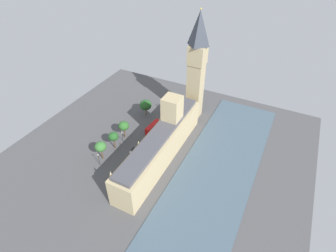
{
  "coord_description": "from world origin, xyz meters",
  "views": [
    {
      "loc": [
        -44.19,
        76.27,
        87.12
      ],
      "look_at": [
        1.0,
        -13.21,
        8.03
      ],
      "focal_mm": 28.44,
      "sensor_mm": 36.0,
      "label": 1
    }
  ],
  "objects_px": {
    "plane_tree_by_river_gate": "(124,126)",
    "street_lamp_trailing": "(98,157)",
    "double_decker_bus_corner": "(153,128)",
    "plane_tree_leading": "(113,137)",
    "plane_tree_kerbside": "(101,147)",
    "car_black_near_tower": "(122,170)",
    "parliament_building": "(162,142)",
    "pedestrian_opposite_hall": "(140,162)",
    "plane_tree_under_trees": "(146,105)",
    "car_dark_green_far_end": "(160,121)",
    "clock_tower": "(197,66)",
    "car_white_midblock": "(134,150)",
    "street_lamp_slot_10": "(122,135)"
  },
  "relations": [
    {
      "from": "parliament_building",
      "to": "car_white_midblock",
      "type": "distance_m",
      "value": 15.58
    },
    {
      "from": "pedestrian_opposite_hall",
      "to": "double_decker_bus_corner",
      "type": "bearing_deg",
      "value": 0.34
    },
    {
      "from": "plane_tree_by_river_gate",
      "to": "plane_tree_leading",
      "type": "bearing_deg",
      "value": 91.94
    },
    {
      "from": "plane_tree_kerbside",
      "to": "plane_tree_leading",
      "type": "relative_size",
      "value": 1.04
    },
    {
      "from": "car_black_near_tower",
      "to": "parliament_building",
      "type": "bearing_deg",
      "value": 56.02
    },
    {
      "from": "car_dark_green_far_end",
      "to": "parliament_building",
      "type": "bearing_deg",
      "value": -59.43
    },
    {
      "from": "car_white_midblock",
      "to": "pedestrian_opposite_hall",
      "type": "xyz_separation_m",
      "value": [
        -6.54,
        5.31,
        -0.17
      ]
    },
    {
      "from": "street_lamp_trailing",
      "to": "plane_tree_kerbside",
      "type": "bearing_deg",
      "value": -72.29
    },
    {
      "from": "plane_tree_by_river_gate",
      "to": "street_lamp_trailing",
      "type": "distance_m",
      "value": 21.03
    },
    {
      "from": "plane_tree_kerbside",
      "to": "parliament_building",
      "type": "bearing_deg",
      "value": -148.86
    },
    {
      "from": "parliament_building",
      "to": "plane_tree_by_river_gate",
      "type": "distance_m",
      "value": 23.08
    },
    {
      "from": "clock_tower",
      "to": "street_lamp_trailing",
      "type": "distance_m",
      "value": 63.59
    },
    {
      "from": "clock_tower",
      "to": "double_decker_bus_corner",
      "type": "height_order",
      "value": "clock_tower"
    },
    {
      "from": "double_decker_bus_corner",
      "to": "street_lamp_trailing",
      "type": "relative_size",
      "value": 1.71
    },
    {
      "from": "car_black_near_tower",
      "to": "street_lamp_trailing",
      "type": "relative_size",
      "value": 0.74
    },
    {
      "from": "car_white_midblock",
      "to": "car_black_near_tower",
      "type": "bearing_deg",
      "value": 103.44
    },
    {
      "from": "car_black_near_tower",
      "to": "plane_tree_kerbside",
      "type": "bearing_deg",
      "value": 167.01
    },
    {
      "from": "double_decker_bus_corner",
      "to": "plane_tree_by_river_gate",
      "type": "xyz_separation_m",
      "value": [
        10.46,
        10.04,
        4.4
      ]
    },
    {
      "from": "car_dark_green_far_end",
      "to": "plane_tree_under_trees",
      "type": "height_order",
      "value": "plane_tree_under_trees"
    },
    {
      "from": "parliament_building",
      "to": "street_lamp_trailing",
      "type": "relative_size",
      "value": 10.08
    },
    {
      "from": "plane_tree_leading",
      "to": "street_lamp_slot_10",
      "type": "distance_m",
      "value": 6.44
    },
    {
      "from": "parliament_building",
      "to": "pedestrian_opposite_hall",
      "type": "xyz_separation_m",
      "value": [
        6.74,
        9.2,
        -7.35
      ]
    },
    {
      "from": "plane_tree_kerbside",
      "to": "car_black_near_tower",
      "type": "bearing_deg",
      "value": 168.06
    },
    {
      "from": "car_dark_green_far_end",
      "to": "clock_tower",
      "type": "bearing_deg",
      "value": 48.38
    },
    {
      "from": "double_decker_bus_corner",
      "to": "plane_tree_leading",
      "type": "distance_m",
      "value": 21.92
    },
    {
      "from": "plane_tree_under_trees",
      "to": "plane_tree_leading",
      "type": "height_order",
      "value": "plane_tree_under_trees"
    },
    {
      "from": "parliament_building",
      "to": "pedestrian_opposite_hall",
      "type": "height_order",
      "value": "parliament_building"
    },
    {
      "from": "plane_tree_by_river_gate",
      "to": "street_lamp_trailing",
      "type": "xyz_separation_m",
      "value": [
        -0.64,
        20.85,
        -2.66
      ]
    },
    {
      "from": "plane_tree_under_trees",
      "to": "street_lamp_trailing",
      "type": "relative_size",
      "value": 1.48
    },
    {
      "from": "car_dark_green_far_end",
      "to": "car_white_midblock",
      "type": "height_order",
      "value": "same"
    },
    {
      "from": "plane_tree_under_trees",
      "to": "car_white_midblock",
      "type": "bearing_deg",
      "value": 109.11
    },
    {
      "from": "parliament_building",
      "to": "double_decker_bus_corner",
      "type": "xyz_separation_m",
      "value": [
        12.38,
        -13.16,
        -5.43
      ]
    },
    {
      "from": "parliament_building",
      "to": "street_lamp_trailing",
      "type": "height_order",
      "value": "parliament_building"
    },
    {
      "from": "car_black_near_tower",
      "to": "pedestrian_opposite_hall",
      "type": "bearing_deg",
      "value": 60.37
    },
    {
      "from": "car_black_near_tower",
      "to": "double_decker_bus_corner",
      "type": "bearing_deg",
      "value": 91.88
    },
    {
      "from": "clock_tower",
      "to": "street_lamp_slot_10",
      "type": "bearing_deg",
      "value": 58.49
    },
    {
      "from": "double_decker_bus_corner",
      "to": "car_white_midblock",
      "type": "bearing_deg",
      "value": 91.81
    },
    {
      "from": "street_lamp_trailing",
      "to": "car_dark_green_far_end",
      "type": "bearing_deg",
      "value": -103.61
    },
    {
      "from": "plane_tree_kerbside",
      "to": "street_lamp_slot_10",
      "type": "distance_m",
      "value": 14.45
    },
    {
      "from": "car_white_midblock",
      "to": "car_black_near_tower",
      "type": "height_order",
      "value": "same"
    },
    {
      "from": "plane_tree_by_river_gate",
      "to": "plane_tree_under_trees",
      "type": "distance_m",
      "value": 21.27
    },
    {
      "from": "double_decker_bus_corner",
      "to": "plane_tree_leading",
      "type": "bearing_deg",
      "value": 66.54
    },
    {
      "from": "parliament_building",
      "to": "car_dark_green_far_end",
      "type": "relative_size",
      "value": 13.91
    },
    {
      "from": "car_black_near_tower",
      "to": "plane_tree_leading",
      "type": "distance_m",
      "value": 17.23
    },
    {
      "from": "plane_tree_under_trees",
      "to": "car_dark_green_far_end",
      "type": "bearing_deg",
      "value": 164.9
    },
    {
      "from": "car_dark_green_far_end",
      "to": "plane_tree_leading",
      "type": "height_order",
      "value": "plane_tree_leading"
    },
    {
      "from": "plane_tree_leading",
      "to": "plane_tree_kerbside",
      "type": "bearing_deg",
      "value": 84.47
    },
    {
      "from": "clock_tower",
      "to": "plane_tree_leading",
      "type": "distance_m",
      "value": 52.72
    },
    {
      "from": "clock_tower",
      "to": "car_dark_green_far_end",
      "type": "relative_size",
      "value": 12.48
    },
    {
      "from": "parliament_building",
      "to": "plane_tree_leading",
      "type": "distance_m",
      "value": 23.29
    }
  ]
}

